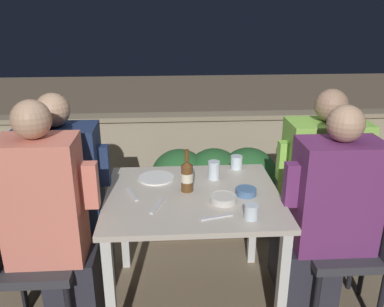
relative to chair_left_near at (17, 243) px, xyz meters
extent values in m
plane|color=#847056|center=(0.94, 0.15, -0.54)|extent=(16.00, 16.00, 0.00)
cube|color=gray|center=(0.94, 1.58, -0.17)|extent=(9.00, 0.14, 0.76)
cube|color=gray|center=(0.94, 1.58, 0.23)|extent=(9.00, 0.18, 0.04)
cube|color=#BCB2A3|center=(0.94, 0.15, 0.16)|extent=(0.98, 0.83, 0.03)
cube|color=silver|center=(0.50, -0.21, -0.20)|extent=(0.05, 0.05, 0.69)
cube|color=silver|center=(1.38, -0.21, -0.20)|extent=(0.05, 0.05, 0.69)
cube|color=silver|center=(0.50, 0.52, -0.20)|extent=(0.05, 0.05, 0.69)
cube|color=silver|center=(1.38, 0.52, -0.20)|extent=(0.05, 0.05, 0.69)
cube|color=brown|center=(1.16, 0.98, -0.40)|extent=(0.98, 0.36, 0.28)
ellipsoid|color=#235628|center=(0.89, 0.98, -0.08)|extent=(0.44, 0.47, 0.42)
ellipsoid|color=#235628|center=(1.16, 0.98, -0.08)|extent=(0.44, 0.47, 0.42)
ellipsoid|color=#235628|center=(1.43, 0.98, -0.08)|extent=(0.44, 0.47, 0.42)
cube|color=#333338|center=(0.10, 0.00, -0.12)|extent=(0.42, 0.42, 0.05)
cylinder|color=black|center=(-0.08, 0.18, -0.34)|extent=(0.03, 0.03, 0.40)
cylinder|color=black|center=(0.28, 0.18, -0.34)|extent=(0.03, 0.03, 0.40)
cube|color=#282833|center=(0.27, 0.00, -0.32)|extent=(0.27, 0.23, 0.45)
cube|color=#E07A66|center=(0.17, 0.00, 0.24)|extent=(0.39, 0.26, 0.67)
cube|color=#E07A66|center=(0.42, 0.00, 0.32)|extent=(0.07, 0.07, 0.24)
sphere|color=tan|center=(0.17, 0.00, 0.67)|extent=(0.19, 0.19, 0.19)
cube|color=#333338|center=(0.11, 0.32, -0.12)|extent=(0.42, 0.42, 0.05)
cube|color=#333338|center=(-0.07, 0.32, 0.14)|extent=(0.06, 0.42, 0.46)
cylinder|color=black|center=(-0.07, 0.14, -0.34)|extent=(0.03, 0.03, 0.40)
cylinder|color=black|center=(0.29, 0.14, -0.34)|extent=(0.03, 0.03, 0.40)
cylinder|color=black|center=(-0.07, 0.50, -0.34)|extent=(0.03, 0.03, 0.40)
cylinder|color=black|center=(0.29, 0.50, -0.34)|extent=(0.03, 0.03, 0.40)
cube|color=#282833|center=(0.28, 0.32, -0.32)|extent=(0.32, 0.23, 0.45)
cube|color=navy|center=(0.18, 0.32, 0.22)|extent=(0.45, 0.26, 0.63)
cube|color=navy|center=(0.43, 0.32, 0.30)|extent=(0.07, 0.07, 0.24)
sphere|color=tan|center=(0.18, 0.32, 0.63)|extent=(0.19, 0.19, 0.19)
cube|color=#333338|center=(1.77, 0.01, -0.12)|extent=(0.42, 0.42, 0.05)
cube|color=#333338|center=(1.96, 0.01, 0.14)|extent=(0.06, 0.42, 0.46)
cylinder|color=black|center=(1.59, -0.17, -0.34)|extent=(0.03, 0.03, 0.40)
cylinder|color=black|center=(1.95, -0.17, -0.34)|extent=(0.03, 0.03, 0.40)
cylinder|color=black|center=(1.59, 0.19, -0.34)|extent=(0.03, 0.03, 0.40)
cylinder|color=black|center=(1.95, 0.19, -0.34)|extent=(0.03, 0.03, 0.40)
cube|color=#282833|center=(1.60, 0.01, -0.32)|extent=(0.30, 0.23, 0.45)
cube|color=#6B2D66|center=(1.70, 0.01, 0.22)|extent=(0.43, 0.26, 0.62)
cube|color=#6B2D66|center=(1.45, 0.01, 0.29)|extent=(0.07, 0.07, 0.24)
sphere|color=tan|center=(1.70, 0.01, 0.62)|extent=(0.19, 0.19, 0.19)
cube|color=#333338|center=(1.82, 0.31, -0.12)|extent=(0.42, 0.42, 0.05)
cube|color=#333338|center=(2.00, 0.31, 0.14)|extent=(0.06, 0.42, 0.46)
cylinder|color=black|center=(1.63, 0.13, -0.34)|extent=(0.03, 0.03, 0.40)
cylinder|color=black|center=(2.00, 0.13, -0.34)|extent=(0.03, 0.03, 0.40)
cylinder|color=black|center=(1.63, 0.50, -0.34)|extent=(0.03, 0.03, 0.40)
cylinder|color=black|center=(2.00, 0.50, -0.34)|extent=(0.03, 0.03, 0.40)
cube|color=#282833|center=(1.65, 0.31, -0.32)|extent=(0.33, 0.23, 0.45)
cube|color=#8CCC4C|center=(1.75, 0.31, 0.23)|extent=(0.47, 0.26, 0.63)
cube|color=#8CCC4C|center=(1.50, 0.31, 0.30)|extent=(0.07, 0.07, 0.24)
sphere|color=#99755B|center=(1.75, 0.31, 0.64)|extent=(0.19, 0.19, 0.19)
cylinder|color=brown|center=(0.91, 0.20, 0.26)|extent=(0.07, 0.07, 0.15)
cylinder|color=beige|center=(0.91, 0.20, 0.26)|extent=(0.07, 0.07, 0.05)
cone|color=brown|center=(0.91, 0.20, 0.35)|extent=(0.07, 0.07, 0.03)
cylinder|color=brown|center=(0.91, 0.20, 0.40)|extent=(0.03, 0.03, 0.06)
cylinder|color=white|center=(0.73, 0.38, 0.18)|extent=(0.22, 0.22, 0.01)
cylinder|color=beige|center=(1.10, 0.05, 0.20)|extent=(0.15, 0.15, 0.03)
torus|color=beige|center=(1.10, 0.05, 0.21)|extent=(0.15, 0.15, 0.01)
cylinder|color=#4C709E|center=(1.24, 0.13, 0.20)|extent=(0.12, 0.12, 0.04)
torus|color=#4C709E|center=(1.24, 0.13, 0.21)|extent=(0.12, 0.12, 0.01)
cylinder|color=silver|center=(0.93, 0.36, 0.22)|extent=(0.07, 0.07, 0.08)
cylinder|color=silver|center=(1.08, 0.36, 0.24)|extent=(0.07, 0.07, 0.11)
cylinder|color=silver|center=(1.21, -0.13, 0.22)|extent=(0.07, 0.07, 0.08)
cylinder|color=silver|center=(1.25, 0.51, 0.22)|extent=(0.08, 0.08, 0.08)
cube|color=silver|center=(0.75, 0.02, 0.18)|extent=(0.08, 0.17, 0.01)
cube|color=silver|center=(1.04, -0.12, 0.18)|extent=(0.17, 0.06, 0.01)
cube|color=silver|center=(0.61, 0.17, 0.18)|extent=(0.08, 0.17, 0.01)
cylinder|color=brown|center=(-0.42, 1.00, -0.44)|extent=(0.28, 0.28, 0.22)
cylinder|color=#47331E|center=(-0.42, 1.00, -0.23)|extent=(0.03, 0.03, 0.19)
ellipsoid|color=#235628|center=(-0.42, 1.00, 0.02)|extent=(0.40, 0.40, 0.36)
camera|label=1|loc=(0.81, -1.89, 1.20)|focal=38.00mm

